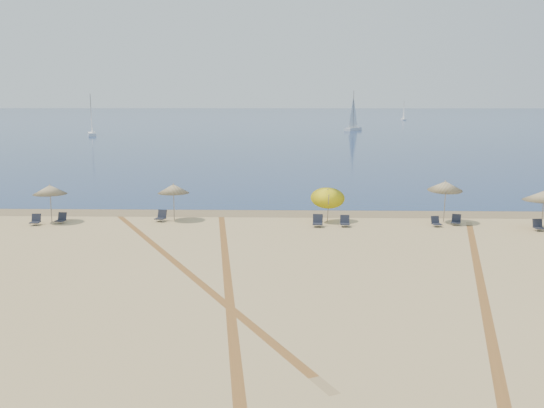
{
  "coord_description": "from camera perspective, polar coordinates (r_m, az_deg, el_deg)",
  "views": [
    {
      "loc": [
        0.96,
        -15.47,
        7.48
      ],
      "look_at": [
        0.0,
        20.0,
        1.3
      ],
      "focal_mm": 40.42,
      "sensor_mm": 36.0,
      "label": 1
    }
  ],
  "objects": [
    {
      "name": "umbrella_1",
      "position": [
        39.33,
        -19.98,
        1.26
      ],
      "size": [
        2.01,
        2.01,
        2.34
      ],
      "color": "gray",
      "rests_on": "ground"
    },
    {
      "name": "chair_3",
      "position": [
        38.12,
        -10.28,
        -1.13
      ],
      "size": [
        0.73,
        0.8,
        0.69
      ],
      "rotation": [
        0.0,
        0.0,
        -0.27
      ],
      "color": "black",
      "rests_on": "ground"
    },
    {
      "name": "ground",
      "position": [
        17.21,
        -1.88,
        -15.89
      ],
      "size": [
        160.0,
        160.0,
        0.0
      ],
      "primitive_type": "plane",
      "color": "tan",
      "rests_on": "ground"
    },
    {
      "name": "chair_4",
      "position": [
        36.04,
        4.28,
        -1.62
      ],
      "size": [
        0.64,
        0.73,
        0.71
      ],
      "rotation": [
        0.0,
        0.0,
        -0.07
      ],
      "color": "black",
      "rests_on": "ground"
    },
    {
      "name": "wet_sand",
      "position": [
        40.19,
        0.16,
        -0.84
      ],
      "size": [
        500.0,
        500.0,
        0.0
      ],
      "primitive_type": "plane",
      "color": "olive",
      "rests_on": "ground"
    },
    {
      "name": "umbrella_4",
      "position": [
        38.25,
        15.84,
        1.63
      ],
      "size": [
        2.09,
        2.13,
        2.62
      ],
      "color": "gray",
      "rests_on": "ground"
    },
    {
      "name": "chair_5",
      "position": [
        36.23,
        6.81,
        -1.64
      ],
      "size": [
        0.56,
        0.65,
        0.66
      ],
      "rotation": [
        0.0,
        0.0,
        -0.02
      ],
      "color": "black",
      "rests_on": "ground"
    },
    {
      "name": "chair_2",
      "position": [
        39.08,
        -19.03,
        -1.28
      ],
      "size": [
        0.6,
        0.68,
        0.64
      ],
      "rotation": [
        0.0,
        0.0,
        -0.13
      ],
      "color": "black",
      "rests_on": "ground"
    },
    {
      "name": "chair_8",
      "position": [
        38.04,
        23.55,
        -1.86
      ],
      "size": [
        0.57,
        0.66,
        0.65
      ],
      "rotation": [
        0.0,
        0.0,
        0.05
      ],
      "color": "black",
      "rests_on": "ground"
    },
    {
      "name": "sailboat_0",
      "position": [
        212.72,
        12.16,
        8.17
      ],
      "size": [
        1.14,
        4.3,
        6.38
      ],
      "rotation": [
        0.0,
        0.0,
        -0.01
      ],
      "color": "white",
      "rests_on": "ocean"
    },
    {
      "name": "umbrella_5",
      "position": [
        38.24,
        24.0,
        0.71
      ],
      "size": [
        2.34,
        2.34,
        2.3
      ],
      "color": "gray",
      "rests_on": "ground"
    },
    {
      "name": "ocean",
      "position": [
        240.59,
        1.34,
        8.1
      ],
      "size": [
        500.0,
        500.0,
        0.0
      ],
      "primitive_type": "plane",
      "color": "#0C2151",
      "rests_on": "ground"
    },
    {
      "name": "chair_7",
      "position": [
        38.02,
        16.77,
        -1.47
      ],
      "size": [
        0.7,
        0.76,
        0.63
      ],
      "rotation": [
        0.0,
        0.0,
        -0.36
      ],
      "color": "black",
      "rests_on": "ground"
    },
    {
      "name": "umbrella_3",
      "position": [
        37.16,
        5.23,
        0.91
      ],
      "size": [
        2.07,
        2.08,
        2.47
      ],
      "color": "gray",
      "rests_on": "ground"
    },
    {
      "name": "chair_1",
      "position": [
        39.05,
        -21.16,
        -1.41
      ],
      "size": [
        0.57,
        0.66,
        0.65
      ],
      "rotation": [
        0.0,
        0.0,
        0.05
      ],
      "color": "black",
      "rests_on": "ground"
    },
    {
      "name": "umbrella_2",
      "position": [
        38.07,
        -9.16,
        1.42
      ],
      "size": [
        1.94,
        1.94,
        2.3
      ],
      "color": "gray",
      "rests_on": "ground"
    },
    {
      "name": "sailboat_1",
      "position": [
        128.0,
        -16.45,
        7.25
      ],
      "size": [
        3.17,
        5.68,
        8.23
      ],
      "rotation": [
        0.0,
        0.0,
        0.34
      ],
      "color": "white",
      "rests_on": "ocean"
    },
    {
      "name": "tire_tracks",
      "position": [
        26.6,
        1.04,
        -6.45
      ],
      "size": [
        49.08,
        41.62,
        0.0
      ],
      "color": "tan",
      "rests_on": "ground"
    },
    {
      "name": "chair_6",
      "position": [
        37.28,
        15.03,
        -1.63
      ],
      "size": [
        0.61,
        0.67,
        0.6
      ],
      "rotation": [
        0.0,
        0.0,
        0.22
      ],
      "color": "black",
      "rests_on": "ground"
    },
    {
      "name": "sailboat_2",
      "position": [
        142.53,
        7.57,
        7.89
      ],
      "size": [
        4.54,
        5.99,
        9.07
      ],
      "rotation": [
        0.0,
        0.0,
        -0.56
      ],
      "color": "white",
      "rests_on": "ocean"
    }
  ]
}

